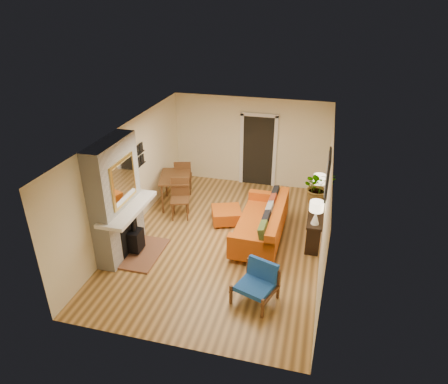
{
  "coord_description": "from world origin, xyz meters",
  "views": [
    {
      "loc": [
        2.02,
        -7.61,
        5.22
      ],
      "look_at": [
        0.0,
        0.2,
        1.15
      ],
      "focal_mm": 32.0,
      "sensor_mm": 36.0,
      "label": 1
    }
  ],
  "objects": [
    {
      "name": "room_shell",
      "position": [
        0.6,
        2.63,
        1.24
      ],
      "size": [
        6.5,
        6.5,
        6.5
      ],
      "color": "tan",
      "rests_on": "ground"
    },
    {
      "name": "fireplace",
      "position": [
        -2.0,
        -1.0,
        1.24
      ],
      "size": [
        1.09,
        1.68,
        2.6
      ],
      "color": "white",
      "rests_on": "ground"
    },
    {
      "name": "sofa",
      "position": [
        0.94,
        0.29,
        0.4
      ],
      "size": [
        1.04,
        2.36,
        0.92
      ],
      "color": "silver",
      "rests_on": "ground"
    },
    {
      "name": "ottoman",
      "position": [
        -0.09,
        0.81,
        0.21
      ],
      "size": [
        0.91,
        0.91,
        0.36
      ],
      "color": "silver",
      "rests_on": "ground"
    },
    {
      "name": "blue_chair",
      "position": [
        1.16,
        -1.76,
        0.4
      ],
      "size": [
        0.9,
        0.89,
        0.75
      ],
      "color": "brown",
      "rests_on": "ground"
    },
    {
      "name": "dining_table",
      "position": [
        -1.57,
        1.4,
        0.67
      ],
      "size": [
        1.17,
        1.96,
        1.03
      ],
      "color": "brown",
      "rests_on": "ground"
    },
    {
      "name": "console_table",
      "position": [
        2.07,
        0.74,
        0.58
      ],
      "size": [
        0.34,
        1.85,
        0.72
      ],
      "color": "black",
      "rests_on": "ground"
    },
    {
      "name": "lamp_near",
      "position": [
        2.07,
        0.03,
        1.06
      ],
      "size": [
        0.3,
        0.3,
        0.54
      ],
      "color": "white",
      "rests_on": "console_table"
    },
    {
      "name": "lamp_far",
      "position": [
        2.07,
        1.44,
        1.06
      ],
      "size": [
        0.3,
        0.3,
        0.54
      ],
      "color": "white",
      "rests_on": "console_table"
    },
    {
      "name": "houseplant",
      "position": [
        2.06,
        1.04,
        1.13
      ],
      "size": [
        0.9,
        0.85,
        0.81
      ],
      "primitive_type": "imported",
      "rotation": [
        0.0,
        0.0,
        0.36
      ],
      "color": "#1E5919",
      "rests_on": "console_table"
    }
  ]
}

